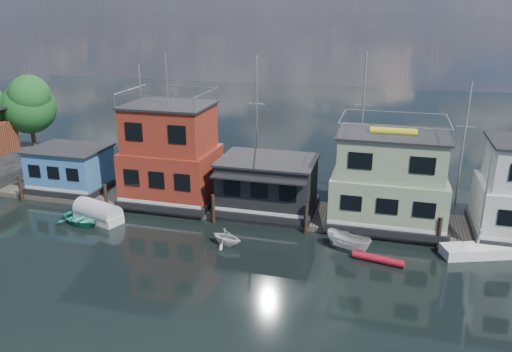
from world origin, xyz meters
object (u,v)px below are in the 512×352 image
(dinghy_white, at_px, (226,237))
(dinghy_teal, at_px, (81,219))
(motorboat, at_px, (348,242))
(houseboat_red, at_px, (171,156))
(red_kayak, at_px, (378,259))
(tarp_runabout, at_px, (98,213))
(houseboat_blue, at_px, (70,169))
(day_sailer, at_px, (477,250))
(houseboat_green, at_px, (389,180))
(houseboat_dark, at_px, (268,184))

(dinghy_white, bearing_deg, dinghy_teal, 103.53)
(dinghy_white, bearing_deg, motorboat, -64.09)
(houseboat_red, distance_m, red_kayak, 18.15)
(tarp_runabout, bearing_deg, houseboat_blue, 157.28)
(day_sailer, height_order, dinghy_white, day_sailer)
(houseboat_red, bearing_deg, day_sailer, -8.33)
(houseboat_blue, height_order, houseboat_green, houseboat_green)
(tarp_runabout, bearing_deg, houseboat_green, 30.91)
(houseboat_blue, distance_m, dinghy_teal, 7.37)
(houseboat_red, bearing_deg, motorboat, -17.95)
(houseboat_blue, xyz_separation_m, tarp_runabout, (5.41, -4.71, -1.60))
(houseboat_red, xyz_separation_m, motorboat, (14.71, -4.76, -3.47))
(houseboat_red, relative_size, day_sailer, 1.67)
(houseboat_red, distance_m, dinghy_white, 9.68)
(houseboat_dark, height_order, houseboat_green, houseboat_green)
(tarp_runabout, height_order, day_sailer, day_sailer)
(red_kayak, relative_size, day_sailer, 0.46)
(motorboat, distance_m, dinghy_white, 8.20)
(houseboat_green, distance_m, motorboat, 6.04)
(houseboat_dark, xyz_separation_m, red_kayak, (8.70, -5.94, -2.18))
(houseboat_red, xyz_separation_m, houseboat_green, (17.00, 0.00, -0.55))
(houseboat_blue, height_order, houseboat_red, houseboat_red)
(houseboat_blue, relative_size, red_kayak, 1.96)
(houseboat_green, bearing_deg, houseboat_blue, -180.00)
(dinghy_teal, distance_m, day_sailer, 27.97)
(houseboat_red, bearing_deg, houseboat_blue, -180.00)
(houseboat_green, bearing_deg, tarp_runabout, -167.41)
(houseboat_green, bearing_deg, houseboat_red, -180.00)
(houseboat_red, relative_size, red_kayak, 3.63)
(houseboat_red, xyz_separation_m, dinghy_teal, (-5.02, -5.56, -3.73))
(houseboat_blue, distance_m, motorboat, 24.72)
(houseboat_green, height_order, dinghy_teal, houseboat_green)
(red_kayak, bearing_deg, houseboat_blue, 178.24)
(houseboat_green, relative_size, tarp_runabout, 1.95)
(houseboat_dark, bearing_deg, motorboat, -35.26)
(dinghy_teal, bearing_deg, day_sailer, -63.39)
(houseboat_blue, xyz_separation_m, red_kayak, (26.20, -5.96, -1.97))
(dinghy_white, bearing_deg, houseboat_blue, 85.51)
(houseboat_blue, height_order, houseboat_dark, houseboat_dark)
(tarp_runabout, xyz_separation_m, motorboat, (18.80, -0.05, 0.03))
(red_kayak, bearing_deg, houseboat_green, 98.18)
(motorboat, bearing_deg, day_sailer, -54.45)
(red_kayak, distance_m, tarp_runabout, 20.83)
(houseboat_dark, height_order, dinghy_white, houseboat_dark)
(houseboat_dark, height_order, red_kayak, houseboat_dark)
(houseboat_dark, distance_m, red_kayak, 10.76)
(houseboat_green, distance_m, red_kayak, 6.82)
(houseboat_blue, height_order, dinghy_white, houseboat_blue)
(day_sailer, bearing_deg, houseboat_blue, 153.98)
(motorboat, xyz_separation_m, dinghy_white, (-8.08, -1.37, -0.03))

